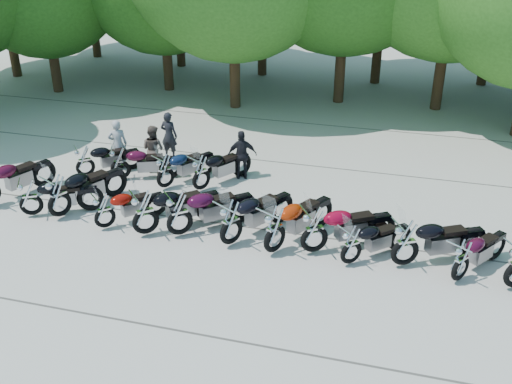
% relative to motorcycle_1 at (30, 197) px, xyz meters
% --- Properties ---
extents(ground, '(90.00, 90.00, 0.00)m').
position_rel_motorcycle_1_xyz_m(ground, '(6.18, -0.49, -0.62)').
color(ground, '#9C978C').
rests_on(ground, ground).
extents(motorcycle_1, '(2.25, 1.67, 1.25)m').
position_rel_motorcycle_1_xyz_m(motorcycle_1, '(0.00, 0.00, 0.00)').
color(motorcycle_1, black).
rests_on(motorcycle_1, ground).
extents(motorcycle_2, '(1.83, 2.62, 1.44)m').
position_rel_motorcycle_1_xyz_m(motorcycle_2, '(0.81, 0.15, 0.09)').
color(motorcycle_2, black).
rests_on(motorcycle_2, ground).
extents(motorcycle_3, '(1.85, 1.92, 1.16)m').
position_rel_motorcycle_1_xyz_m(motorcycle_3, '(2.30, -0.08, -0.05)').
color(motorcycle_3, '#7E0B04').
rests_on(motorcycle_3, ground).
extents(motorcycle_4, '(2.37, 2.31, 1.43)m').
position_rel_motorcycle_1_xyz_m(motorcycle_4, '(3.50, -0.11, 0.09)').
color(motorcycle_4, black).
rests_on(motorcycle_4, ground).
extents(motorcycle_5, '(2.39, 2.24, 1.42)m').
position_rel_motorcycle_1_xyz_m(motorcycle_5, '(4.38, 0.08, 0.09)').
color(motorcycle_5, '#330721').
rests_on(motorcycle_5, ground).
extents(motorcycle_6, '(1.96, 2.55, 1.42)m').
position_rel_motorcycle_1_xyz_m(motorcycle_6, '(5.81, -0.00, 0.09)').
color(motorcycle_6, black).
rests_on(motorcycle_6, ground).
extents(motorcycle_7, '(1.91, 2.62, 1.45)m').
position_rel_motorcycle_1_xyz_m(motorcycle_7, '(6.96, -0.08, 0.10)').
color(motorcycle_7, '#9E2405').
rests_on(motorcycle_7, ground).
extents(motorcycle_8, '(2.53, 2.01, 1.42)m').
position_rel_motorcycle_1_xyz_m(motorcycle_8, '(7.91, 0.16, 0.09)').
color(motorcycle_8, maroon).
rests_on(motorcycle_8, ground).
extents(motorcycle_9, '(1.95, 1.90, 1.18)m').
position_rel_motorcycle_1_xyz_m(motorcycle_9, '(8.86, -0.10, -0.03)').
color(motorcycle_9, black).
rests_on(motorcycle_9, ground).
extents(motorcycle_10, '(2.53, 1.86, 1.40)m').
position_rel_motorcycle_1_xyz_m(motorcycle_10, '(10.11, 0.15, 0.08)').
color(motorcycle_10, black).
rests_on(motorcycle_10, ground).
extents(motorcycle_11, '(1.77, 2.14, 1.22)m').
position_rel_motorcycle_1_xyz_m(motorcycle_11, '(11.37, -0.14, -0.02)').
color(motorcycle_11, '#35071C').
rests_on(motorcycle_11, ground).
extents(motorcycle_14, '(1.99, 1.86, 1.18)m').
position_rel_motorcycle_1_xyz_m(motorcycle_14, '(0.12, 2.72, -0.03)').
color(motorcycle_14, black).
rests_on(motorcycle_14, ground).
extents(motorcycle_15, '(2.26, 1.47, 1.23)m').
position_rel_motorcycle_1_xyz_m(motorcycle_15, '(1.29, 2.82, -0.01)').
color(motorcycle_15, '#3C081E').
rests_on(motorcycle_15, ground).
extents(motorcycle_16, '(1.72, 2.22, 1.24)m').
position_rel_motorcycle_1_xyz_m(motorcycle_16, '(2.89, 2.63, -0.00)').
color(motorcycle_16, '#0C1A37').
rests_on(motorcycle_16, ground).
extents(motorcycle_17, '(1.77, 2.29, 1.28)m').
position_rel_motorcycle_1_xyz_m(motorcycle_17, '(3.99, 2.77, 0.02)').
color(motorcycle_17, black).
rests_on(motorcycle_17, ground).
extents(rider_0, '(0.71, 0.60, 1.66)m').
position_rel_motorcycle_1_xyz_m(rider_0, '(0.80, 3.69, 0.21)').
color(rider_0, '#9B9B9E').
rests_on(rider_0, ground).
extents(rider_1, '(0.89, 0.77, 1.58)m').
position_rel_motorcycle_1_xyz_m(rider_1, '(2.04, 3.71, 0.17)').
color(rider_1, '#4F4138').
rests_on(rider_1, ground).
extents(rider_2, '(1.01, 0.70, 1.58)m').
position_rel_motorcycle_1_xyz_m(rider_2, '(4.91, 3.99, 0.17)').
color(rider_2, black).
rests_on(rider_2, ground).
extents(rider_3, '(0.63, 0.45, 1.64)m').
position_rel_motorcycle_1_xyz_m(rider_3, '(2.08, 4.90, 0.19)').
color(rider_3, black).
rests_on(rider_3, ground).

